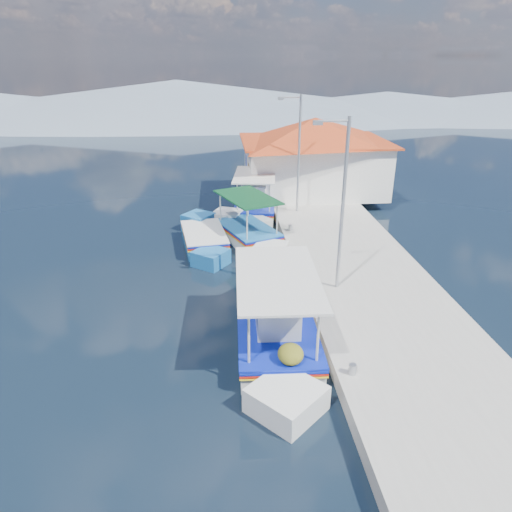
{
  "coord_description": "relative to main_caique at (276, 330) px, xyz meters",
  "views": [
    {
      "loc": [
        0.47,
        -12.79,
        8.23
      ],
      "look_at": [
        1.75,
        3.2,
        1.3
      ],
      "focal_mm": 32.61,
      "sensor_mm": 36.0,
      "label": 1
    }
  ],
  "objects": [
    {
      "name": "quay",
      "position": [
        3.85,
        6.72,
        -0.26
      ],
      "size": [
        5.0,
        44.0,
        0.5
      ],
      "primitive_type": "cube",
      "color": "#A4A199",
      "rests_on": "ground"
    },
    {
      "name": "lamp_post_near",
      "position": [
        2.46,
        2.72,
        3.34
      ],
      "size": [
        1.21,
        0.14,
        6.0
      ],
      "color": "#A5A8AD",
      "rests_on": "quay"
    },
    {
      "name": "harbor_building",
      "position": [
        4.14,
        15.72,
        2.26
      ],
      "size": [
        10.49,
        10.49,
        4.4
      ],
      "color": "white",
      "rests_on": "quay"
    },
    {
      "name": "caique_far",
      "position": [
        0.34,
        12.77,
        -0.03
      ],
      "size": [
        2.74,
        7.3,
        2.58
      ],
      "rotation": [
        0.0,
        0.0,
        0.12
      ],
      "color": "silver",
      "rests_on": "ground"
    },
    {
      "name": "caique_green_canopy",
      "position": [
        -0.28,
        8.89,
        -0.15
      ],
      "size": [
        3.55,
        6.06,
        2.45
      ],
      "rotation": [
        0.0,
        0.0,
        -0.39
      ],
      "color": "silver",
      "rests_on": "ground"
    },
    {
      "name": "main_caique",
      "position": [
        0.0,
        0.0,
        0.0
      ],
      "size": [
        2.5,
        8.06,
        2.65
      ],
      "rotation": [
        0.0,
        0.0,
        0.03
      ],
      "color": "silver",
      "rests_on": "ground"
    },
    {
      "name": "caique_blue_hull",
      "position": [
        -2.36,
        8.37,
        -0.21
      ],
      "size": [
        2.43,
        6.19,
        1.11
      ],
      "rotation": [
        0.0,
        0.0,
        -0.15
      ],
      "color": "#1B63A5",
      "rests_on": "ground"
    },
    {
      "name": "ground",
      "position": [
        -2.05,
        0.72,
        -0.51
      ],
      "size": [
        160.0,
        160.0,
        0.0
      ],
      "primitive_type": "plane",
      "color": "black",
      "rests_on": "ground"
    },
    {
      "name": "mountain_ridge",
      "position": [
        4.49,
        56.72,
        1.53
      ],
      "size": [
        171.4,
        96.0,
        5.5
      ],
      "color": "slate",
      "rests_on": "ground"
    },
    {
      "name": "lamp_post_far",
      "position": [
        2.46,
        11.72,
        3.34
      ],
      "size": [
        1.21,
        0.14,
        6.0
      ],
      "color": "#A5A8AD",
      "rests_on": "quay"
    },
    {
      "name": "bollards",
      "position": [
        1.75,
        5.97,
        0.14
      ],
      "size": [
        0.2,
        17.2,
        0.3
      ],
      "color": "#A5A8AD",
      "rests_on": "quay"
    }
  ]
}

